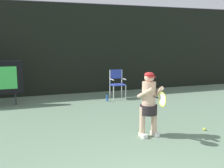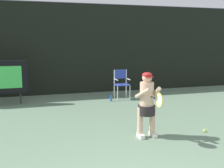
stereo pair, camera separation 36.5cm
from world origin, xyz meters
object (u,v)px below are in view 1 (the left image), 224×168
at_px(umpire_chair, 117,82).
at_px(tennis_racket, 162,99).
at_px(tennis_ball_loose, 204,129).
at_px(tennis_player, 149,102).
at_px(water_bottle, 107,98).

relative_size(umpire_chair, tennis_racket, 1.79).
bearing_deg(tennis_ball_loose, umpire_chair, 99.24).
distance_m(umpire_chair, tennis_player, 4.18).
distance_m(umpire_chair, tennis_racket, 4.66).
relative_size(water_bottle, tennis_player, 0.18).
height_order(umpire_chair, tennis_racket, tennis_racket).
bearing_deg(umpire_chair, water_bottle, -145.52).
relative_size(tennis_racket, tennis_ball_loose, 8.85).
distance_m(umpire_chair, tennis_ball_loose, 4.32).
relative_size(water_bottle, tennis_ball_loose, 3.90).
height_order(tennis_racket, tennis_ball_loose, tennis_racket).
bearing_deg(umpire_chair, tennis_player, -100.71).
height_order(umpire_chair, water_bottle, umpire_chair).
distance_m(umpire_chair, water_bottle, 0.80).
distance_m(tennis_player, tennis_ball_loose, 1.66).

